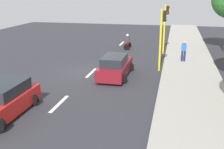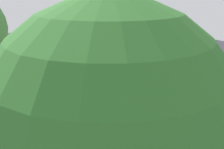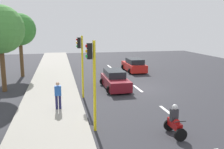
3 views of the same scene
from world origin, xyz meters
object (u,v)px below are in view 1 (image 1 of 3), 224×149
car_maroon (115,67)px  car_red (2,101)px  traffic_light_midblock (162,31)px  motorcycle (128,43)px  pedestrian_near_signal (184,50)px  traffic_light_corner (166,22)px

car_maroon → car_red: (-3.93, -7.43, 0.00)m
car_maroon → traffic_light_midblock: size_ratio=1.01×
motorcycle → car_red: bearing=-100.6°
pedestrian_near_signal → traffic_light_corner: 4.20m
car_maroon → traffic_light_midblock: bearing=36.3°
traffic_light_corner → traffic_light_midblock: 6.11m
traffic_light_midblock → traffic_light_corner: bearing=90.0°
car_red → traffic_light_midblock: 12.05m
car_red → traffic_light_midblock: bearing=54.3°
car_red → traffic_light_corner: traffic_light_corner is taller
pedestrian_near_signal → motorcycle: bearing=138.9°
traffic_light_corner → car_maroon: bearing=-109.8°
car_maroon → traffic_light_corner: traffic_light_corner is taller
car_maroon → traffic_light_corner: 9.09m
car_maroon → motorcycle: size_ratio=2.96×
car_red → traffic_light_midblock: size_ratio=1.01×
pedestrian_near_signal → traffic_light_corner: size_ratio=0.38×
traffic_light_midblock → pedestrian_near_signal: bearing=58.4°
car_maroon → traffic_light_corner: (2.98, 8.30, 2.22)m
motorcycle → pedestrian_near_signal: bearing=-41.1°
car_red → traffic_light_midblock: (6.91, 9.61, 2.22)m
traffic_light_corner → car_red: bearing=-113.7°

